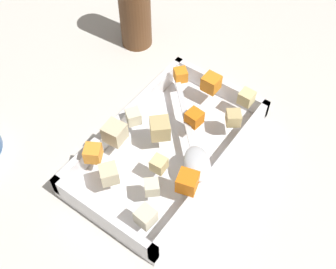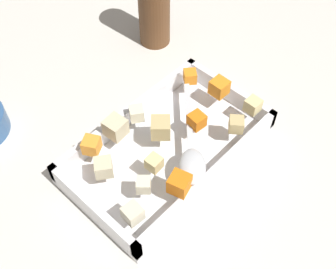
{
  "view_description": "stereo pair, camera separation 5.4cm",
  "coord_description": "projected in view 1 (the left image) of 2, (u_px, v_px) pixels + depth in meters",
  "views": [
    {
      "loc": [
        -0.36,
        -0.27,
        0.62
      ],
      "look_at": [
        -0.02,
        -0.02,
        0.06
      ],
      "focal_mm": 45.04,
      "sensor_mm": 36.0,
      "label": 1
    },
    {
      "loc": [
        -0.33,
        -0.31,
        0.62
      ],
      "look_at": [
        -0.02,
        -0.02,
        0.06
      ],
      "focal_mm": 45.04,
      "sensor_mm": 36.0,
      "label": 2
    }
  ],
  "objects": [
    {
      "name": "ground_plane",
      "position": [
        167.0,
        145.0,
        0.76
      ],
      "size": [
        4.0,
        4.0,
        0.0
      ],
      "primitive_type": "plane",
      "color": "beige"
    },
    {
      "name": "baking_dish",
      "position": [
        168.0,
        151.0,
        0.74
      ],
      "size": [
        0.35,
        0.2,
        0.05
      ],
      "color": "silver",
      "rests_on": "ground_plane"
    },
    {
      "name": "carrot_chunk_corner_sw",
      "position": [
        181.0,
        75.0,
        0.78
      ],
      "size": [
        0.03,
        0.03,
        0.02
      ],
      "primitive_type": "cube",
      "rotation": [
        0.0,
        0.0,
        0.86
      ],
      "color": "orange",
      "rests_on": "baking_dish"
    },
    {
      "name": "carrot_chunk_heap_top",
      "position": [
        187.0,
        182.0,
        0.64
      ],
      "size": [
        0.04,
        0.04,
        0.03
      ],
      "primitive_type": "cube",
      "rotation": [
        0.0,
        0.0,
        4.99
      ],
      "color": "orange",
      "rests_on": "baking_dish"
    },
    {
      "name": "carrot_chunk_center",
      "position": [
        93.0,
        153.0,
        0.67
      ],
      "size": [
        0.04,
        0.04,
        0.03
      ],
      "primitive_type": "cube",
      "rotation": [
        0.0,
        0.0,
        2.09
      ],
      "color": "orange",
      "rests_on": "baking_dish"
    },
    {
      "name": "carrot_chunk_near_right",
      "position": [
        211.0,
        83.0,
        0.77
      ],
      "size": [
        0.03,
        0.03,
        0.03
      ],
      "primitive_type": "cube",
      "rotation": [
        0.0,
        0.0,
        6.27
      ],
      "color": "orange",
      "rests_on": "baking_dish"
    },
    {
      "name": "carrot_chunk_mid_left",
      "position": [
        194.0,
        118.0,
        0.72
      ],
      "size": [
        0.03,
        0.03,
        0.03
      ],
      "primitive_type": "cube",
      "rotation": [
        0.0,
        0.0,
        3.03
      ],
      "color": "orange",
      "rests_on": "baking_dish"
    },
    {
      "name": "potato_chunk_heap_side",
      "position": [
        152.0,
        187.0,
        0.64
      ],
      "size": [
        0.03,
        0.03,
        0.02
      ],
      "primitive_type": "cube",
      "rotation": [
        0.0,
        0.0,
        2.33
      ],
      "color": "beige",
      "rests_on": "baking_dish"
    },
    {
      "name": "potato_chunk_near_spoon",
      "position": [
        159.0,
        164.0,
        0.66
      ],
      "size": [
        0.02,
        0.02,
        0.02
      ],
      "primitive_type": "cube",
      "rotation": [
        0.0,
        0.0,
        0.07
      ],
      "color": "#E0CC89",
      "rests_on": "baking_dish"
    },
    {
      "name": "potato_chunk_back_center",
      "position": [
        233.0,
        118.0,
        0.72
      ],
      "size": [
        0.03,
        0.03,
        0.02
      ],
      "primitive_type": "cube",
      "rotation": [
        0.0,
        0.0,
        2.23
      ],
      "color": "tan",
      "rests_on": "baking_dish"
    },
    {
      "name": "potato_chunk_front_center",
      "position": [
        109.0,
        174.0,
        0.65
      ],
      "size": [
        0.04,
        0.04,
        0.03
      ],
      "primitive_type": "cube",
      "rotation": [
        0.0,
        0.0,
        5.64
      ],
      "color": "beige",
      "rests_on": "baking_dish"
    },
    {
      "name": "potato_chunk_mid_right",
      "position": [
        133.0,
        117.0,
        0.72
      ],
      "size": [
        0.03,
        0.03,
        0.02
      ],
      "primitive_type": "cube",
      "rotation": [
        0.0,
        0.0,
        5.67
      ],
      "color": "beige",
      "rests_on": "baking_dish"
    },
    {
      "name": "potato_chunk_far_right",
      "position": [
        115.0,
        133.0,
        0.69
      ],
      "size": [
        0.04,
        0.04,
        0.03
      ],
      "primitive_type": "cube",
      "rotation": [
        0.0,
        0.0,
        4.8
      ],
      "color": "beige",
      "rests_on": "baking_dish"
    },
    {
      "name": "potato_chunk_corner_ne",
      "position": [
        161.0,
        129.0,
        0.7
      ],
      "size": [
        0.05,
        0.05,
        0.03
      ],
      "primitive_type": "cube",
      "rotation": [
        0.0,
        0.0,
        3.9
      ],
      "color": "tan",
      "rests_on": "baking_dish"
    },
    {
      "name": "potato_chunk_far_left",
      "position": [
        246.0,
        98.0,
        0.75
      ],
      "size": [
        0.03,
        0.03,
        0.02
      ],
      "primitive_type": "cube",
      "rotation": [
        0.0,
        0.0,
        3.12
      ],
      "color": "#E0CC89",
      "rests_on": "baking_dish"
    },
    {
      "name": "parsnip_chunk_near_left",
      "position": [
        146.0,
        217.0,
        0.61
      ],
      "size": [
        0.03,
        0.03,
        0.03
      ],
      "primitive_type": "cube",
      "rotation": [
        0.0,
        0.0,
        4.62
      ],
      "color": "beige",
      "rests_on": "baking_dish"
    },
    {
      "name": "serving_spoon",
      "position": [
        196.0,
        157.0,
        0.67
      ],
      "size": [
        0.18,
        0.18,
        0.02
      ],
      "rotation": [
        0.0,
        0.0,
        0.78
      ],
      "color": "silver",
      "rests_on": "baking_dish"
    },
    {
      "name": "pepper_mill",
      "position": [
        134.0,
        2.0,
        0.85
      ],
      "size": [
        0.07,
        0.07,
        0.23
      ],
      "color": "brown",
      "rests_on": "ground_plane"
    }
  ]
}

